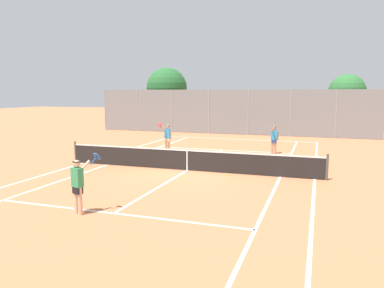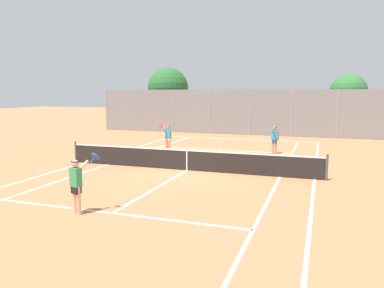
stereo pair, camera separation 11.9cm
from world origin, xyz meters
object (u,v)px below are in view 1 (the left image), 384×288
object	(u,v)px
player_far_left	(167,136)
loose_tennis_ball_3	(160,164)
player_far_right	(274,138)
loose_tennis_ball_2	(218,147)
tree_behind_left	(167,90)
tree_behind_right	(347,94)
tennis_net	(187,159)
loose_tennis_ball_4	(203,154)
loose_tennis_ball_1	(164,143)
player_near_side	(78,183)
loose_tennis_ball_0	(228,175)

from	to	relation	value
player_far_left	loose_tennis_ball_3	distance (m)	4.13
player_far_right	loose_tennis_ball_3	world-z (taller)	player_far_right
player_far_left	loose_tennis_ball_2	xyz separation A→B (m)	(2.37, 2.81, -0.89)
loose_tennis_ball_3	tree_behind_left	size ratio (longest dim) A/B	0.01
tree_behind_right	tennis_net	bearing A→B (deg)	-113.97
player_far_left	loose_tennis_ball_4	bearing A→B (deg)	-8.49
player_far_right	loose_tennis_ball_2	distance (m)	4.08
tree_behind_left	loose_tennis_ball_4	bearing A→B (deg)	-60.33
player_far_left	loose_tennis_ball_4	world-z (taller)	player_far_left
tree_behind_left	loose_tennis_ball_1	bearing A→B (deg)	-68.72
player_far_left	loose_tennis_ball_2	world-z (taller)	player_far_left
player_near_side	loose_tennis_ball_0	xyz separation A→B (m)	(2.93, 6.33, -0.89)
loose_tennis_ball_2	tree_behind_left	size ratio (longest dim) A/B	0.01
loose_tennis_ball_2	tennis_net	bearing A→B (deg)	-86.00
tennis_net	loose_tennis_ball_4	xyz separation A→B (m)	(-0.57, 4.33, -0.48)
loose_tennis_ball_3	loose_tennis_ball_4	size ratio (longest dim) A/B	1.00
tennis_net	loose_tennis_ball_4	world-z (taller)	tennis_net
player_far_left	tree_behind_left	distance (m)	15.11
loose_tennis_ball_2	player_near_side	bearing A→B (deg)	-91.59
loose_tennis_ball_2	tree_behind_left	bearing A→B (deg)	126.48
tennis_net	loose_tennis_ball_2	bearing A→B (deg)	94.00
player_far_left	player_far_right	size ratio (longest dim) A/B	1.11
tennis_net	loose_tennis_ball_1	size ratio (longest dim) A/B	181.82
loose_tennis_ball_2	tree_behind_left	xyz separation A→B (m)	(-8.06, 10.90, 3.74)
loose_tennis_ball_1	tree_behind_left	world-z (taller)	tree_behind_left
loose_tennis_ball_3	tree_behind_left	bearing A→B (deg)	111.46
tennis_net	tree_behind_right	bearing A→B (deg)	66.03
tree_behind_left	loose_tennis_ball_2	bearing A→B (deg)	-53.52
player_near_side	player_far_left	distance (m)	11.63
loose_tennis_ball_2	loose_tennis_ball_4	xyz separation A→B (m)	(-0.05, -3.16, 0.00)
loose_tennis_ball_2	loose_tennis_ball_3	distance (m)	6.76
player_near_side	loose_tennis_ball_3	world-z (taller)	player_near_side
tennis_net	loose_tennis_ball_1	world-z (taller)	tennis_net
player_far_left	loose_tennis_ball_3	size ratio (longest dim) A/B	26.88
loose_tennis_ball_1	loose_tennis_ball_3	world-z (taller)	same
tennis_net	tree_behind_left	world-z (taller)	tree_behind_left
tennis_net	loose_tennis_ball_0	world-z (taller)	tennis_net
loose_tennis_ball_3	tree_behind_right	size ratio (longest dim) A/B	0.01
tennis_net	loose_tennis_ball_2	xyz separation A→B (m)	(-0.52, 7.49, -0.48)
loose_tennis_ball_2	loose_tennis_ball_4	size ratio (longest dim) A/B	1.00
player_far_right	loose_tennis_ball_3	bearing A→B (deg)	-133.30
tennis_net	loose_tennis_ball_3	size ratio (longest dim) A/B	181.82
player_far_left	loose_tennis_ball_1	bearing A→B (deg)	116.14
loose_tennis_ball_4	tree_behind_right	distance (m)	15.57
loose_tennis_ball_1	loose_tennis_ball_3	distance (m)	7.82
tennis_net	loose_tennis_ball_1	bearing A→B (deg)	119.46
loose_tennis_ball_1	loose_tennis_ball_0	bearing A→B (deg)	-52.40
tennis_net	loose_tennis_ball_4	size ratio (longest dim) A/B	181.82
player_far_left	player_far_right	bearing A→B (deg)	12.04
loose_tennis_ball_1	player_far_left	bearing A→B (deg)	-63.86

